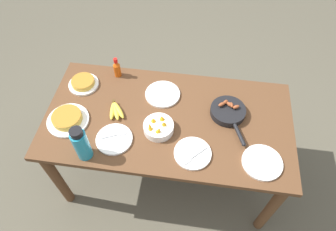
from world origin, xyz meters
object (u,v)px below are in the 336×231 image
(frittata_plate_center, at_px, (83,83))
(empty_plate_near_front, at_px, (193,153))
(empty_plate_far_right, at_px, (163,94))
(empty_plate_mid_edge, at_px, (262,162))
(hot_sauce_bottle, at_px, (117,68))
(water_bottle, at_px, (81,144))
(banana_bunch, at_px, (116,110))
(skillet, at_px, (228,112))
(fruit_bowl_mango, at_px, (158,127))
(frittata_plate_side, at_px, (67,119))
(empty_plate_far_left, at_px, (114,139))

(frittata_plate_center, distance_m, empty_plate_near_front, 0.93)
(empty_plate_far_right, height_order, empty_plate_mid_edge, same)
(empty_plate_far_right, bearing_deg, hot_sauce_bottle, 157.93)
(empty_plate_far_right, xyz_separation_m, hot_sauce_bottle, (-0.35, 0.14, 0.06))
(water_bottle, bearing_deg, banana_bunch, 73.40)
(skillet, distance_m, hot_sauce_bottle, 0.84)
(skillet, relative_size, empty_plate_near_front, 1.65)
(skillet, distance_m, fruit_bowl_mango, 0.47)
(banana_bunch, bearing_deg, skillet, 6.34)
(banana_bunch, distance_m, empty_plate_far_right, 0.34)
(banana_bunch, distance_m, frittata_plate_side, 0.31)
(frittata_plate_side, xyz_separation_m, empty_plate_mid_edge, (1.23, -0.13, -0.02))
(water_bottle, bearing_deg, empty_plate_far_right, 53.82)
(hot_sauce_bottle, bearing_deg, empty_plate_near_front, -43.91)
(empty_plate_far_left, distance_m, hot_sauce_bottle, 0.56)
(empty_plate_near_front, relative_size, water_bottle, 0.88)
(banana_bunch, bearing_deg, empty_plate_far_left, -78.78)
(banana_bunch, relative_size, fruit_bowl_mango, 0.85)
(frittata_plate_center, height_order, empty_plate_far_left, frittata_plate_center)
(empty_plate_far_left, relative_size, empty_plate_far_right, 0.94)
(banana_bunch, relative_size, hot_sauce_bottle, 1.02)
(banana_bunch, relative_size, frittata_plate_center, 0.78)
(banana_bunch, relative_size, water_bottle, 0.64)
(skillet, bearing_deg, empty_plate_far_right, -125.30)
(empty_plate_near_front, distance_m, empty_plate_far_left, 0.49)
(empty_plate_far_right, bearing_deg, banana_bunch, -146.72)
(banana_bunch, bearing_deg, frittata_plate_center, 145.07)
(empty_plate_far_right, bearing_deg, empty_plate_far_left, -120.91)
(fruit_bowl_mango, bearing_deg, empty_plate_far_left, -156.83)
(empty_plate_near_front, relative_size, fruit_bowl_mango, 1.18)
(skillet, bearing_deg, water_bottle, -85.33)
(water_bottle, bearing_deg, skillet, 26.83)
(water_bottle, bearing_deg, fruit_bowl_mango, 30.25)
(empty_plate_near_front, bearing_deg, banana_bunch, 155.04)
(empty_plate_near_front, height_order, empty_plate_far_right, same)
(skillet, distance_m, empty_plate_far_left, 0.75)
(frittata_plate_center, bearing_deg, empty_plate_near_front, -28.66)
(frittata_plate_center, bearing_deg, water_bottle, -71.28)
(empty_plate_near_front, height_order, empty_plate_far_left, same)
(fruit_bowl_mango, bearing_deg, empty_plate_near_front, -31.88)
(hot_sauce_bottle, bearing_deg, frittata_plate_center, -149.29)
(empty_plate_far_left, relative_size, water_bottle, 0.89)
(skillet, relative_size, empty_plate_mid_edge, 1.56)
(empty_plate_near_front, height_order, water_bottle, water_bottle)
(banana_bunch, distance_m, empty_plate_far_left, 0.22)
(banana_bunch, xyz_separation_m, empty_plate_mid_edge, (0.94, -0.25, -0.01))
(hot_sauce_bottle, bearing_deg, water_bottle, -93.04)
(empty_plate_far_right, bearing_deg, frittata_plate_side, -151.90)
(empty_plate_far_right, relative_size, empty_plate_mid_edge, 1.01)
(empty_plate_far_left, xyz_separation_m, empty_plate_mid_edge, (0.90, -0.03, -0.00))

